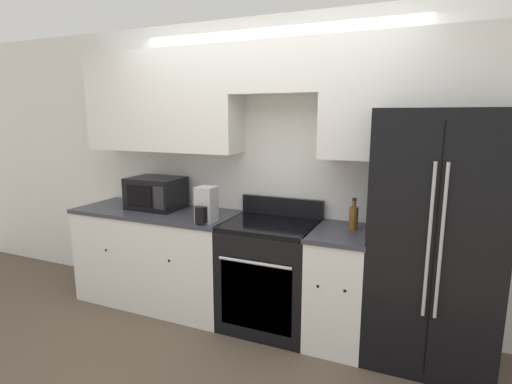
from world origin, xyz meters
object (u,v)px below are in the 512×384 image
(oven_range, at_px, (270,274))
(refrigerator, at_px, (434,238))
(bottle, at_px, (354,217))
(microwave, at_px, (156,193))

(oven_range, xyz_separation_m, refrigerator, (1.23, 0.08, 0.45))
(oven_range, xyz_separation_m, bottle, (0.66, 0.08, 0.55))
(microwave, height_order, bottle, microwave)
(refrigerator, bearing_deg, oven_range, -176.36)
(oven_range, relative_size, refrigerator, 0.59)
(microwave, relative_size, bottle, 1.97)
(refrigerator, relative_size, bottle, 7.31)
(refrigerator, distance_m, microwave, 2.43)
(oven_range, relative_size, bottle, 4.28)
(refrigerator, bearing_deg, bottle, -179.88)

